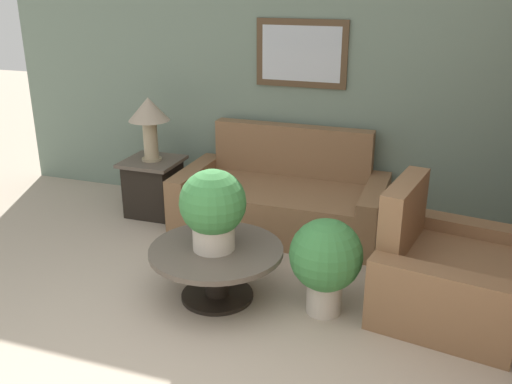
{
  "coord_description": "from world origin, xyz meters",
  "views": [
    {
      "loc": [
        1.43,
        -2.05,
        2.26
      ],
      "look_at": [
        -0.05,
        2.18,
        0.58
      ],
      "focal_mm": 40.0,
      "sensor_mm": 36.0,
      "label": 1
    }
  ],
  "objects_px": {
    "armchair": "(447,274)",
    "table_lamp": "(149,115)",
    "couch_main": "(281,199)",
    "potted_plant_floor": "(326,259)",
    "potted_plant_on_table": "(213,207)",
    "coffee_table": "(216,262)",
    "side_table": "(154,186)"
  },
  "relations": [
    {
      "from": "couch_main",
      "to": "table_lamp",
      "type": "bearing_deg",
      "value": -175.81
    },
    {
      "from": "couch_main",
      "to": "table_lamp",
      "type": "xyz_separation_m",
      "value": [
        -1.32,
        -0.1,
        0.74
      ]
    },
    {
      "from": "couch_main",
      "to": "armchair",
      "type": "distance_m",
      "value": 1.84
    },
    {
      "from": "table_lamp",
      "to": "potted_plant_on_table",
      "type": "bearing_deg",
      "value": -47.03
    },
    {
      "from": "table_lamp",
      "to": "potted_plant_on_table",
      "type": "distance_m",
      "value": 1.83
    },
    {
      "from": "coffee_table",
      "to": "potted_plant_on_table",
      "type": "relative_size",
      "value": 1.64
    },
    {
      "from": "coffee_table",
      "to": "armchair",
      "type": "bearing_deg",
      "value": 14.04
    },
    {
      "from": "couch_main",
      "to": "potted_plant_on_table",
      "type": "distance_m",
      "value": 1.49
    },
    {
      "from": "table_lamp",
      "to": "potted_plant_on_table",
      "type": "relative_size",
      "value": 1.04
    },
    {
      "from": "potted_plant_on_table",
      "to": "table_lamp",
      "type": "bearing_deg",
      "value": 132.97
    },
    {
      "from": "armchair",
      "to": "potted_plant_on_table",
      "type": "distance_m",
      "value": 1.74
    },
    {
      "from": "side_table",
      "to": "potted_plant_floor",
      "type": "xyz_separation_m",
      "value": [
        2.04,
        -1.24,
        0.13
      ]
    },
    {
      "from": "coffee_table",
      "to": "potted_plant_on_table",
      "type": "xyz_separation_m",
      "value": [
        -0.01,
        -0.01,
        0.44
      ]
    },
    {
      "from": "couch_main",
      "to": "potted_plant_floor",
      "type": "bearing_deg",
      "value": -61.51
    },
    {
      "from": "potted_plant_floor",
      "to": "potted_plant_on_table",
      "type": "bearing_deg",
      "value": -174.14
    },
    {
      "from": "side_table",
      "to": "couch_main",
      "type": "bearing_deg",
      "value": 4.19
    },
    {
      "from": "coffee_table",
      "to": "table_lamp",
      "type": "xyz_separation_m",
      "value": [
        -1.24,
        1.31,
        0.72
      ]
    },
    {
      "from": "side_table",
      "to": "potted_plant_floor",
      "type": "height_order",
      "value": "potted_plant_floor"
    },
    {
      "from": "armchair",
      "to": "potted_plant_floor",
      "type": "height_order",
      "value": "armchair"
    },
    {
      "from": "coffee_table",
      "to": "side_table",
      "type": "xyz_separation_m",
      "value": [
        -1.24,
        1.31,
        -0.01
      ]
    },
    {
      "from": "coffee_table",
      "to": "potted_plant_on_table",
      "type": "height_order",
      "value": "potted_plant_on_table"
    },
    {
      "from": "potted_plant_on_table",
      "to": "side_table",
      "type": "bearing_deg",
      "value": 132.97
    },
    {
      "from": "armchair",
      "to": "table_lamp",
      "type": "xyz_separation_m",
      "value": [
        -2.86,
        0.91,
        0.74
      ]
    },
    {
      "from": "couch_main",
      "to": "table_lamp",
      "type": "relative_size",
      "value": 3.09
    },
    {
      "from": "couch_main",
      "to": "potted_plant_on_table",
      "type": "bearing_deg",
      "value": -93.54
    },
    {
      "from": "armchair",
      "to": "table_lamp",
      "type": "relative_size",
      "value": 1.98
    },
    {
      "from": "armchair",
      "to": "table_lamp",
      "type": "height_order",
      "value": "table_lamp"
    },
    {
      "from": "armchair",
      "to": "potted_plant_on_table",
      "type": "height_order",
      "value": "potted_plant_on_table"
    },
    {
      "from": "potted_plant_on_table",
      "to": "potted_plant_floor",
      "type": "bearing_deg",
      "value": 5.86
    },
    {
      "from": "coffee_table",
      "to": "side_table",
      "type": "height_order",
      "value": "side_table"
    },
    {
      "from": "armchair",
      "to": "coffee_table",
      "type": "distance_m",
      "value": 1.67
    },
    {
      "from": "coffee_table",
      "to": "potted_plant_floor",
      "type": "relative_size",
      "value": 1.39
    }
  ]
}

